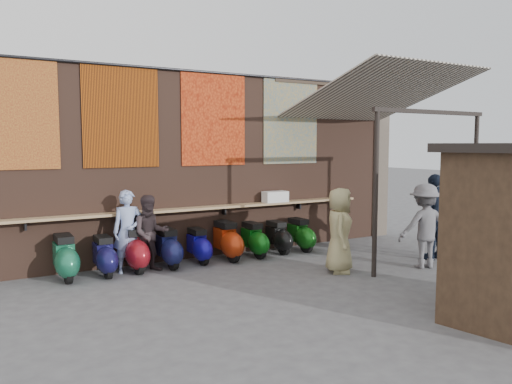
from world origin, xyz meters
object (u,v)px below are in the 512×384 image
Objects in this scene: scooter_stool_0 at (65,258)px; scooter_stool_3 at (168,248)px; scooter_stool_1 at (104,256)px; scooter_stool_4 at (199,246)px; diner_left at (128,231)px; scooter_stool_5 at (227,241)px; shopper_grey at (425,226)px; shopper_tan at (339,230)px; scooter_stool_8 at (300,235)px; diner_right at (150,234)px; scooter_stool_6 at (254,240)px; shelf_box at (275,197)px; scooter_stool_7 at (278,237)px; shopper_navy at (435,217)px; scooter_stool_2 at (134,250)px.

scooter_stool_0 is 1.94m from scooter_stool_3.
scooter_stool_4 is at bearing 1.96° from scooter_stool_1.
scooter_stool_4 is 0.47× the size of diner_left.
scooter_stool_5 is 4.04m from shopper_grey.
shopper_tan is (-1.71, 0.56, -0.03)m from shopper_grey.
scooter_stool_3 reaches higher than scooter_stool_8.
diner_right is 0.88× the size of shopper_grey.
scooter_stool_6 is (0.65, -0.02, -0.04)m from scooter_stool_5.
shelf_box is 0.77× the size of scooter_stool_7.
scooter_stool_0 is 0.47× the size of shopper_navy.
scooter_stool_3 is 0.51× the size of diner_left.
scooter_stool_6 is at bearing -1.05° from scooter_stool_0.
scooter_stool_7 is 0.97× the size of scooter_stool_8.
diner_left is (-2.10, 0.03, 0.39)m from scooter_stool_5.
scooter_stool_6 is at bearing -3.56° from scooter_stool_4.
scooter_stool_3 is at bearing -179.67° from scooter_stool_7.
scooter_stool_6 is 2.78m from diner_left.
scooter_stool_7 is 0.58m from scooter_stool_8.
scooter_stool_8 is at bearing 0.10° from scooter_stool_6.
scooter_stool_8 is 0.43× the size of shopper_navy.
scooter_stool_8 is 0.48× the size of shopper_tan.
scooter_stool_3 is 5.13m from shopper_grey.
scooter_stool_5 is 0.58× the size of diner_right.
scooter_stool_4 is at bearing 0.84° from scooter_stool_2.
shopper_grey is (6.37, -2.59, 0.43)m from scooter_stool_0.
scooter_stool_2 is 1.36m from scooter_stool_4.
diner_left is 4.04m from shopper_tan.
diner_right is at bearing -177.76° from scooter_stool_6.
shelf_box is 0.39× the size of diner_right.
scooter_stool_1 is 4.46m from shopper_tan.
scooter_stool_0 is 0.58× the size of diner_right.
shopper_grey reaches higher than scooter_stool_3.
scooter_stool_6 reaches higher than scooter_stool_1.
shelf_box is 0.77× the size of scooter_stool_4.
scooter_stool_0 is 1.10× the size of scooter_stool_1.
scooter_stool_1 is at bearing 101.21° from shopper_tan.
scooter_stool_8 is at bearing 6.06° from diner_right.
scooter_stool_1 is 0.99× the size of scooter_stool_6.
shopper_navy is (5.88, -2.17, 0.50)m from scooter_stool_2.
scooter_stool_4 is at bearing 174.25° from scooter_stool_5.
scooter_stool_3 is 0.68m from scooter_stool_4.
shopper_navy reaches higher than diner_left.
shopper_tan reaches higher than scooter_stool_0.
diner_right is at bearing -9.63° from diner_left.
shopper_tan is (3.40, -2.02, 0.40)m from scooter_stool_2.
shopper_tan is at bearing -36.38° from scooter_stool_3.
diner_left is at bearing -1.14° from scooter_stool_0.
diner_right is at bearing -7.00° from scooter_stool_1.
scooter_stool_8 is at bearing -47.43° from shopper_grey.
scooter_stool_6 is at bearing -1.29° from scooter_stool_2.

